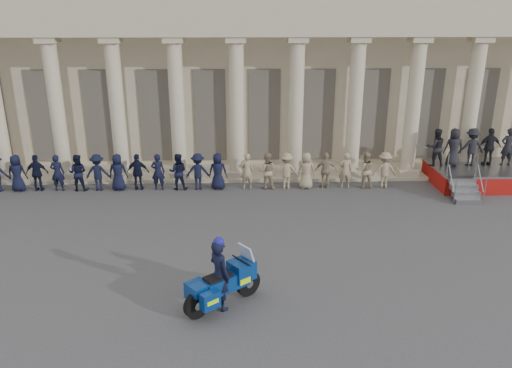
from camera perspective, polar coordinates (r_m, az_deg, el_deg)
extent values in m
plane|color=#3D3D3F|center=(15.62, -7.12, -8.98)|extent=(90.00, 90.00, 0.00)
cube|color=tan|center=(28.87, -4.80, 13.57)|extent=(40.00, 10.00, 9.00)
cube|color=tan|center=(23.69, -5.25, 1.32)|extent=(40.00, 2.60, 0.15)
cube|color=tan|center=(21.75, -5.94, 17.72)|extent=(35.80, 1.00, 1.00)
cube|color=tan|center=(25.16, -26.54, 0.93)|extent=(0.90, 0.90, 0.30)
cube|color=tan|center=(24.18, -20.94, 1.02)|extent=(0.90, 0.90, 0.30)
cylinder|color=tan|center=(23.48, -21.80, 7.87)|extent=(0.64, 0.64, 5.60)
cube|color=tan|center=(23.15, -22.72, 14.95)|extent=(0.85, 0.85, 0.24)
cube|color=tan|center=(23.44, -14.94, 1.12)|extent=(0.90, 0.90, 0.30)
cylinder|color=tan|center=(22.73, -15.58, 8.20)|extent=(0.64, 0.64, 5.60)
cube|color=tan|center=(22.38, -16.27, 15.54)|extent=(0.85, 0.85, 0.24)
cube|color=tan|center=(22.98, -8.62, 1.20)|extent=(0.90, 0.90, 0.30)
cylinder|color=tan|center=(22.25, -9.00, 8.44)|extent=(0.64, 0.64, 5.60)
cube|color=tan|center=(21.90, -9.41, 15.96)|extent=(0.85, 0.85, 0.24)
cube|color=tan|center=(22.81, -2.12, 1.27)|extent=(0.90, 0.90, 0.30)
cylinder|color=tan|center=(22.07, -2.22, 8.57)|extent=(0.64, 0.64, 5.60)
cube|color=tan|center=(21.72, -2.32, 16.16)|extent=(0.85, 0.85, 0.24)
cube|color=tan|center=(22.93, 4.39, 1.33)|extent=(0.90, 0.90, 0.30)
cylinder|color=tan|center=(22.20, 4.59, 8.59)|extent=(0.64, 0.64, 5.60)
cube|color=tan|center=(21.85, 4.80, 16.13)|extent=(0.85, 0.85, 0.24)
cube|color=tan|center=(23.35, 10.75, 1.37)|extent=(0.90, 0.90, 0.30)
cylinder|color=tan|center=(22.63, 11.22, 8.49)|extent=(0.64, 0.64, 5.60)
cube|color=tan|center=(22.28, 11.72, 15.87)|extent=(0.85, 0.85, 0.24)
cube|color=tan|center=(24.04, 16.82, 1.39)|extent=(0.90, 0.90, 0.30)
cylinder|color=tan|center=(23.34, 17.52, 8.29)|extent=(0.64, 0.64, 5.60)
cube|color=tan|center=(23.00, 18.27, 15.43)|extent=(0.85, 0.85, 0.24)
cube|color=tan|center=(24.98, 22.49, 1.39)|extent=(0.90, 0.90, 0.30)
cylinder|color=tan|center=(24.31, 23.38, 8.02)|extent=(0.64, 0.64, 5.60)
cube|color=tan|center=(23.99, 24.33, 14.84)|extent=(0.85, 0.85, 0.24)
cube|color=black|center=(25.92, -22.87, 7.12)|extent=(1.30, 0.12, 4.20)
cube|color=black|center=(25.10, -17.29, 7.41)|extent=(1.30, 0.12, 4.20)
cube|color=black|center=(24.54, -11.38, 7.64)|extent=(1.30, 0.12, 4.20)
cube|color=black|center=(24.24, -5.26, 7.79)|extent=(1.30, 0.12, 4.20)
cube|color=black|center=(24.21, 0.95, 7.86)|extent=(1.30, 0.12, 4.20)
cube|color=black|center=(24.47, 7.10, 7.84)|extent=(1.30, 0.12, 4.20)
cube|color=black|center=(24.99, 13.06, 7.73)|extent=(1.30, 0.12, 4.20)
cube|color=black|center=(25.77, 18.71, 7.55)|extent=(1.30, 0.12, 4.20)
cube|color=black|center=(26.78, 23.98, 7.32)|extent=(1.30, 0.12, 4.20)
imported|color=black|center=(23.48, -25.65, 1.13)|extent=(0.78, 0.51, 1.59)
imported|color=black|center=(23.14, -23.72, 1.16)|extent=(0.93, 0.39, 1.59)
imported|color=black|center=(22.84, -21.74, 1.20)|extent=(0.58, 0.38, 1.59)
imported|color=black|center=(22.56, -19.71, 1.24)|extent=(0.77, 0.60, 1.59)
imported|color=black|center=(22.31, -17.62, 1.27)|extent=(1.03, 0.59, 1.59)
imported|color=black|center=(22.09, -15.50, 1.31)|extent=(0.78, 0.51, 1.59)
imported|color=black|center=(21.90, -13.33, 1.34)|extent=(0.93, 0.39, 1.59)
imported|color=black|center=(21.74, -11.13, 1.37)|extent=(0.58, 0.38, 1.59)
imported|color=black|center=(21.61, -8.90, 1.40)|extent=(0.77, 0.60, 1.59)
imported|color=black|center=(21.52, -6.65, 1.43)|extent=(1.03, 0.59, 1.59)
imported|color=black|center=(21.46, -4.39, 1.45)|extent=(0.78, 0.51, 1.59)
imported|color=gray|center=(21.44, -1.04, 1.49)|extent=(0.58, 0.38, 1.59)
imported|color=gray|center=(21.46, 1.24, 1.51)|extent=(0.77, 0.60, 1.59)
imported|color=gray|center=(21.52, 3.50, 1.52)|extent=(1.03, 0.59, 1.59)
imported|color=gray|center=(21.61, 5.75, 1.54)|extent=(0.78, 0.51, 1.59)
imported|color=gray|center=(21.74, 7.98, 1.55)|extent=(0.93, 0.39, 1.59)
imported|color=gray|center=(21.90, 10.18, 1.56)|extent=(0.58, 0.38, 1.59)
imported|color=gray|center=(22.09, 12.35, 1.57)|extent=(0.77, 0.60, 1.59)
imported|color=gray|center=(22.31, 14.48, 1.58)|extent=(1.03, 0.59, 1.59)
cube|color=gray|center=(24.12, 24.20, 1.73)|extent=(4.07, 2.91, 0.10)
cube|color=maroon|center=(23.02, 25.54, -0.34)|extent=(4.07, 0.04, 0.72)
cube|color=maroon|center=(23.43, 19.62, 0.78)|extent=(0.04, 2.91, 0.72)
cube|color=gray|center=(21.70, 23.12, -1.84)|extent=(1.10, 0.28, 0.21)
cube|color=gray|center=(21.87, 22.89, -1.08)|extent=(1.10, 0.28, 0.21)
cube|color=gray|center=(22.05, 22.68, -0.32)|extent=(1.10, 0.28, 0.21)
cube|color=gray|center=(22.23, 22.46, 0.42)|extent=(1.10, 0.28, 0.21)
cylinder|color=gray|center=(25.19, 23.05, 3.89)|extent=(4.07, 0.04, 0.04)
imported|color=black|center=(23.26, 19.84, 3.97)|extent=(0.81, 0.63, 1.67)
imported|color=black|center=(23.57, 21.66, 3.94)|extent=(0.82, 0.53, 1.67)
imported|color=black|center=(23.89, 23.43, 3.90)|extent=(1.08, 0.62, 1.67)
imported|color=black|center=(24.24, 25.14, 3.86)|extent=(0.98, 0.41, 1.67)
imported|color=black|center=(24.61, 26.81, 3.82)|extent=(0.61, 0.40, 1.67)
cylinder|color=black|center=(13.77, -0.91, -11.26)|extent=(0.67, 0.57, 0.73)
cylinder|color=black|center=(12.95, -6.76, -13.56)|extent=(0.67, 0.57, 0.73)
cube|color=navy|center=(13.20, -3.56, -11.14)|extent=(1.28, 1.14, 0.42)
cube|color=navy|center=(13.40, -1.66, -9.74)|extent=(0.83, 0.82, 0.49)
cube|color=silver|center=(13.53, -1.65, -10.68)|extent=(0.39, 0.41, 0.13)
cube|color=#B2BFCC|center=(13.33, -1.04, -8.09)|extent=(0.49, 0.54, 0.59)
cube|color=black|center=(12.98, -4.38, -10.60)|extent=(0.79, 0.74, 0.11)
cube|color=navy|center=(12.76, -6.62, -11.95)|extent=(0.53, 0.53, 0.24)
cube|color=navy|center=(12.65, -5.26, -13.08)|extent=(0.54, 0.50, 0.44)
cube|color=#CAFC0D|center=(12.65, -5.26, -13.08)|extent=(0.42, 0.41, 0.11)
cube|color=navy|center=(13.15, -7.05, -11.78)|extent=(0.54, 0.50, 0.44)
cube|color=#CAFC0D|center=(13.15, -7.05, -11.78)|extent=(0.42, 0.41, 0.11)
cylinder|color=silver|center=(13.31, -6.18, -12.72)|extent=(0.59, 0.49, 0.11)
cylinder|color=black|center=(13.27, -1.67, -8.75)|extent=(0.51, 0.63, 0.04)
imported|color=black|center=(12.98, -4.19, -10.29)|extent=(0.80, 0.84, 1.93)
sphere|color=navy|center=(12.55, -4.29, -6.66)|extent=(0.28, 0.28, 0.28)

